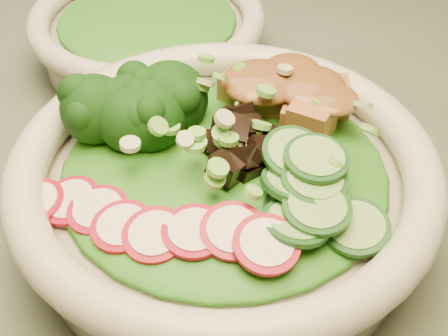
% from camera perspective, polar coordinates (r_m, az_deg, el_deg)
% --- Properties ---
extents(dining_table, '(1.20, 0.80, 0.75)m').
position_cam_1_polar(dining_table, '(0.60, 13.05, -11.27)').
color(dining_table, black).
rests_on(dining_table, ground).
extents(salad_bowl, '(0.30, 0.30, 0.08)m').
position_cam_1_polar(salad_bowl, '(0.45, 0.00, -2.03)').
color(salad_bowl, beige).
rests_on(salad_bowl, dining_table).
extents(side_bowl, '(0.24, 0.24, 0.06)m').
position_cam_1_polar(side_bowl, '(0.65, -6.91, 12.07)').
color(side_bowl, beige).
rests_on(side_bowl, dining_table).
extents(lettuce_bed, '(0.23, 0.23, 0.03)m').
position_cam_1_polar(lettuce_bed, '(0.43, 0.00, 0.10)').
color(lettuce_bed, '#1C6315').
rests_on(lettuce_bed, salad_bowl).
extents(side_lettuce, '(0.16, 0.16, 0.02)m').
position_cam_1_polar(side_lettuce, '(0.64, -7.05, 13.48)').
color(side_lettuce, '#1C6315').
rests_on(side_lettuce, side_bowl).
extents(broccoli_florets, '(0.11, 0.11, 0.05)m').
position_cam_1_polar(broccoli_florets, '(0.45, -7.51, 5.03)').
color(broccoli_florets, black).
rests_on(broccoli_florets, salad_bowl).
extents(radish_slices, '(0.13, 0.09, 0.02)m').
position_cam_1_polar(radish_slices, '(0.39, -5.90, -5.59)').
color(radish_slices, maroon).
rests_on(radish_slices, salad_bowl).
extents(cucumber_slices, '(0.10, 0.10, 0.04)m').
position_cam_1_polar(cucumber_slices, '(0.40, 8.60, -2.50)').
color(cucumber_slices, '#7FB564').
rests_on(cucumber_slices, salad_bowl).
extents(mushroom_heap, '(0.10, 0.10, 0.04)m').
position_cam_1_polar(mushroom_heap, '(0.43, 1.03, 2.72)').
color(mushroom_heap, black).
rests_on(mushroom_heap, salad_bowl).
extents(tofu_cubes, '(0.12, 0.10, 0.04)m').
position_cam_1_polar(tofu_cubes, '(0.47, 5.11, 6.05)').
color(tofu_cubes, '#9A6533').
rests_on(tofu_cubes, salad_bowl).
extents(peanut_sauce, '(0.08, 0.06, 0.02)m').
position_cam_1_polar(peanut_sauce, '(0.46, 5.22, 7.51)').
color(peanut_sauce, brown).
rests_on(peanut_sauce, tofu_cubes).
extents(scallion_garnish, '(0.22, 0.22, 0.03)m').
position_cam_1_polar(scallion_garnish, '(0.42, 0.00, 2.94)').
color(scallion_garnish, '#6FC144').
rests_on(scallion_garnish, salad_bowl).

